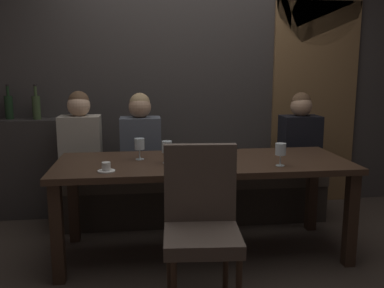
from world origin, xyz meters
TOP-DOWN VIEW (x-y plane):
  - ground at (0.00, 0.00)m, footprint 9.00×9.00m
  - back_wall_tiled at (0.00, 1.22)m, footprint 6.00×0.12m
  - arched_door at (1.35, 1.15)m, footprint 0.90×0.05m
  - back_counter at (-1.55, 1.04)m, footprint 1.10×0.28m
  - dining_table at (0.00, 0.00)m, footprint 2.20×0.84m
  - banquette_bench at (0.00, 0.70)m, footprint 2.50×0.44m
  - chair_near_side at (-0.12, -0.72)m, footprint 0.47×0.47m
  - diner_redhead at (-1.00, 0.72)m, footprint 0.36×0.24m
  - diner_bearded at (-0.47, 0.69)m, footprint 0.36×0.24m
  - diner_far_end at (1.03, 0.69)m, footprint 0.36×0.24m
  - wine_bottle_dark_red at (-1.70, 1.07)m, footprint 0.08×0.08m
  - wine_bottle_pale_label at (-1.44, 1.03)m, footprint 0.08×0.08m
  - wine_glass_center_back at (-0.28, -0.05)m, footprint 0.08×0.08m
  - wine_glass_far_right at (0.52, -0.24)m, footprint 0.08×0.08m
  - wine_glass_near_left at (-0.48, 0.09)m, footprint 0.08×0.08m
  - espresso_cup at (-0.70, -0.26)m, footprint 0.12×0.12m

SIDE VIEW (x-z plane):
  - ground at x=0.00m, z-range 0.00..0.00m
  - banquette_bench at x=0.00m, z-range 0.00..0.45m
  - back_counter at x=-1.55m, z-range 0.00..0.95m
  - chair_near_side at x=-0.12m, z-range 0.07..1.05m
  - dining_table at x=0.00m, z-range 0.28..1.02m
  - espresso_cup at x=-0.70m, z-range 0.73..0.80m
  - diner_far_end at x=1.03m, z-range 0.43..1.18m
  - diner_bearded at x=-0.47m, z-range 0.43..1.19m
  - diner_redhead at x=-1.00m, z-range 0.43..1.21m
  - wine_glass_center_back at x=-0.28m, z-range 0.77..0.93m
  - wine_glass_far_right at x=0.52m, z-range 0.77..0.94m
  - wine_glass_near_left at x=-0.48m, z-range 0.77..0.94m
  - wine_bottle_dark_red at x=-1.70m, z-range 0.91..1.23m
  - wine_bottle_pale_label at x=-1.44m, z-range 0.91..1.23m
  - arched_door at x=1.35m, z-range 0.09..2.64m
  - back_wall_tiled at x=0.00m, z-range 0.00..3.00m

